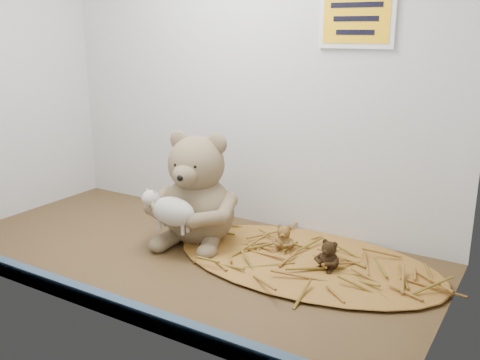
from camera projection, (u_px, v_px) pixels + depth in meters
The scene contains 8 objects.
alcove_shell at pixel (200, 63), 124.16cm from camera, with size 120.40×60.20×90.40cm.
front_rail at pixel (93, 298), 104.92cm from camera, with size 119.28×2.20×3.60cm, color #354966.
straw_bed at pixel (305, 260), 124.81cm from camera, with size 65.58×38.08×1.27cm, color brown.
main_teddy at pixel (198, 188), 134.18cm from camera, with size 23.09×24.37×28.63cm, color #79674A, non-canonical shape.
toy_lamb at pixel (173, 211), 126.65cm from camera, with size 15.07×9.20×9.74cm, color #B7B1A4, non-canonical shape.
mini_teddy_tan at pixel (284, 236), 128.88cm from camera, with size 5.22×5.51×6.47cm, color brown, non-canonical shape.
mini_teddy_brown at pixel (329, 254), 118.56cm from camera, with size 5.54×5.85×6.87cm, color black, non-canonical shape.
wall_sign at pixel (357, 19), 123.17cm from camera, with size 16.00×1.20×11.00cm, color #E29F0B.
Camera 1 is at (73.94, -94.50, 52.82)cm, focal length 40.00 mm.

